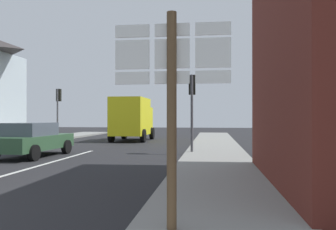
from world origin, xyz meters
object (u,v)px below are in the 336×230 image
(delivery_truck, at_px, (132,118))
(route_sign_post, at_px, (172,97))
(traffic_light_far_left, at_px, (58,102))
(sedan_far, at_px, (32,139))
(traffic_light_near_right, at_px, (192,96))

(delivery_truck, bearing_deg, route_sign_post, -75.01)
(delivery_truck, relative_size, traffic_light_far_left, 1.33)
(delivery_truck, bearing_deg, traffic_light_far_left, -176.63)
(route_sign_post, distance_m, traffic_light_far_left, 21.56)
(sedan_far, xyz_separation_m, route_sign_post, (7.11, -8.98, 1.24))
(sedan_far, distance_m, traffic_light_far_left, 10.59)
(sedan_far, xyz_separation_m, traffic_light_far_left, (-3.44, 9.81, 2.02))
(sedan_far, relative_size, traffic_light_far_left, 1.14)
(delivery_truck, relative_size, route_sign_post, 1.56)
(traffic_light_near_right, distance_m, traffic_light_far_left, 12.95)
(sedan_far, bearing_deg, traffic_light_near_right, 15.32)
(delivery_truck, relative_size, traffic_light_near_right, 1.37)
(delivery_truck, height_order, route_sign_post, route_sign_post)
(route_sign_post, xyz_separation_m, traffic_light_near_right, (-0.34, 10.83, 0.69))
(delivery_truck, xyz_separation_m, route_sign_post, (5.11, -19.11, 0.35))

